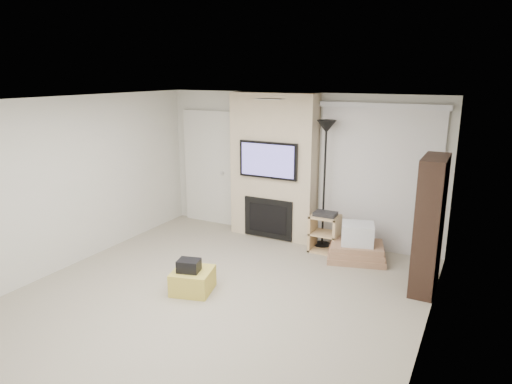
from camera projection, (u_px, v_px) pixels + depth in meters
The scene contains 15 objects.
floor at pixel (213, 300), 5.82m from camera, with size 5.00×5.50×0.00m, color #A09783.
ceiling at pixel (208, 101), 5.19m from camera, with size 5.00×5.50×0.00m, color white.
wall_back at pixel (297, 166), 7.87m from camera, with size 5.00×2.50×0.00m, color silver.
wall_left at pixel (65, 184), 6.62m from camera, with size 5.50×2.50×0.00m, color silver.
wall_right at pixel (429, 240), 4.40m from camera, with size 5.50×2.50×0.00m, color silver.
hvac_vent at pixel (270, 99), 5.70m from camera, with size 0.35×0.18×0.01m, color silver.
ottoman at pixel (193, 281), 6.03m from camera, with size 0.50×0.50×0.30m, color gold.
black_bag at pixel (189, 266), 5.94m from camera, with size 0.28×0.22×0.16m, color black.
fireplace_wall at pixel (274, 167), 7.85m from camera, with size 1.50×0.47×2.50m.
entry_door at pixel (209, 168), 8.69m from camera, with size 1.02×0.11×2.14m.
vertical_blinds at pixel (378, 173), 7.20m from camera, with size 1.98×0.10×2.37m.
floor_lamp at pixel (326, 148), 7.22m from camera, with size 0.31×0.31×2.10m.
av_stand at pixel (325, 231), 7.35m from camera, with size 0.45×0.38×0.66m.
box_stack at pixel (357, 246), 7.04m from camera, with size 1.01×0.87×0.58m.
bookshelf at pixel (429, 225), 5.92m from camera, with size 0.30×0.80×1.80m.
Camera 1 is at (2.91, -4.44, 2.81)m, focal length 32.00 mm.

